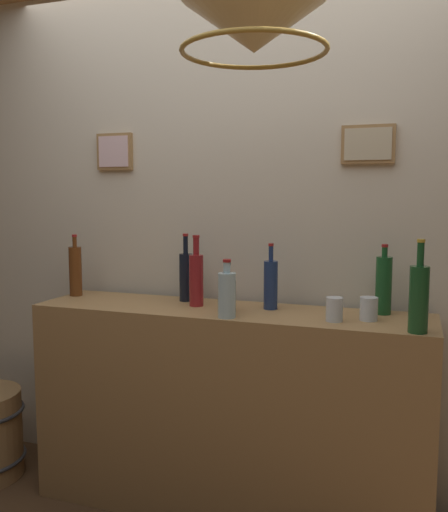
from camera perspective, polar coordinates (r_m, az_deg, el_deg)
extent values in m
cube|color=beige|center=(2.74, 2.39, 3.41)|extent=(3.23, 0.08, 2.67)
cube|color=#9E7547|center=(2.99, -11.26, 10.59)|extent=(0.20, 0.03, 0.19)
cube|color=beige|center=(2.97, -11.42, 10.61)|extent=(0.17, 0.01, 0.16)
cube|color=#9E7547|center=(2.59, 14.76, 11.17)|extent=(0.24, 0.03, 0.17)
cube|color=#C5B696|center=(2.57, 14.73, 11.20)|extent=(0.21, 0.01, 0.14)
cube|color=#9E7547|center=(2.65, 0.37, -15.75)|extent=(1.82, 0.43, 0.96)
cylinder|color=brown|center=(2.93, -15.19, -1.54)|extent=(0.06, 0.06, 0.25)
cylinder|color=brown|center=(2.91, -15.27, 1.43)|extent=(0.02, 0.02, 0.05)
cylinder|color=maroon|center=(2.91, -15.29, 2.05)|extent=(0.03, 0.03, 0.01)
cylinder|color=navy|center=(2.51, 4.87, -3.04)|extent=(0.06, 0.06, 0.22)
cylinder|color=navy|center=(2.49, 4.91, 0.26)|extent=(0.02, 0.02, 0.07)
cylinder|color=maroon|center=(2.48, 4.92, 1.18)|extent=(0.02, 0.02, 0.01)
cylinder|color=#1A4923|center=(2.20, 19.59, -4.29)|extent=(0.07, 0.07, 0.25)
cylinder|color=#1A4923|center=(2.17, 19.76, 0.17)|extent=(0.03, 0.03, 0.09)
cylinder|color=#B7932D|center=(2.17, 19.81, 1.50)|extent=(0.03, 0.03, 0.01)
cylinder|color=#1B5026|center=(2.49, 16.26, -2.97)|extent=(0.07, 0.07, 0.25)
cylinder|color=#1B5026|center=(2.47, 16.37, 0.41)|extent=(0.02, 0.02, 0.04)
cylinder|color=maroon|center=(2.47, 16.39, 1.04)|extent=(0.03, 0.03, 0.01)
cylinder|color=maroon|center=(2.57, -2.89, -2.56)|extent=(0.07, 0.07, 0.24)
cylinder|color=maroon|center=(2.55, -2.91, 1.01)|extent=(0.03, 0.03, 0.08)
cylinder|color=maroon|center=(2.55, -2.92, 2.05)|extent=(0.03, 0.03, 0.01)
cylinder|color=black|center=(2.69, -3.99, -2.23)|extent=(0.06, 0.06, 0.23)
cylinder|color=black|center=(2.67, -4.02, 1.16)|extent=(0.02, 0.02, 0.09)
cylinder|color=maroon|center=(2.67, -4.03, 2.21)|extent=(0.03, 0.03, 0.01)
cylinder|color=silver|center=(2.33, 0.30, -4.12)|extent=(0.08, 0.08, 0.19)
cylinder|color=silver|center=(2.31, 0.30, -1.21)|extent=(0.03, 0.03, 0.05)
cylinder|color=maroon|center=(2.30, 0.30, -0.49)|extent=(0.03, 0.03, 0.01)
cylinder|color=#603212|center=(2.45, 0.38, -4.19)|extent=(0.07, 0.07, 0.14)
cylinder|color=#603212|center=(2.43, 0.38, -1.76)|extent=(0.02, 0.02, 0.07)
cylinder|color=black|center=(2.43, 0.39, -0.82)|extent=(0.03, 0.03, 0.01)
cylinder|color=silver|center=(2.31, 11.40, -5.46)|extent=(0.07, 0.07, 0.10)
cylinder|color=silver|center=(2.36, 14.81, -5.33)|extent=(0.07, 0.07, 0.10)
cone|color=beige|center=(1.82, 3.16, 22.82)|extent=(0.45, 0.45, 0.16)
torus|color=#AD8433|center=(1.80, 3.14, 20.50)|extent=(0.46, 0.46, 0.02)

